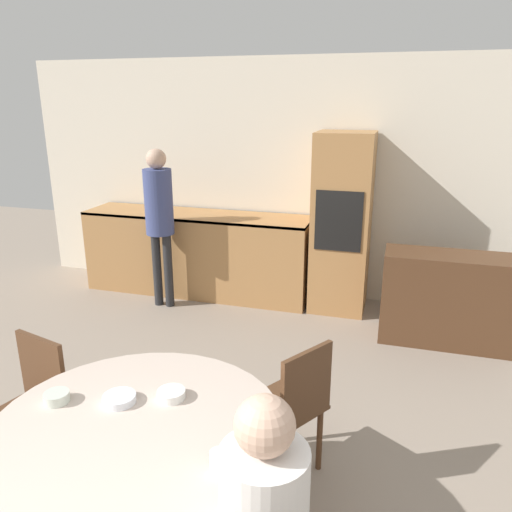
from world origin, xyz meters
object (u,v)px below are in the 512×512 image
(person_standing, at_px, (159,210))
(sideboard, at_px, (447,299))
(oven_unit, at_px, (342,224))
(bowl_near, at_px, (57,397))
(chair_far_left, at_px, (31,403))
(dining_table, at_px, (140,463))
(bowl_centre, at_px, (119,399))
(bowl_far, at_px, (171,394))
(cup, at_px, (219,462))
(chair_far_right, at_px, (293,404))

(person_standing, bearing_deg, sideboard, -0.91)
(oven_unit, bearing_deg, bowl_near, -106.08)
(sideboard, height_order, chair_far_left, chair_far_left)
(dining_table, xyz_separation_m, chair_far_left, (-0.88, 0.33, -0.06))
(oven_unit, relative_size, chair_far_left, 2.13)
(bowl_centre, bearing_deg, bowl_far, 24.38)
(oven_unit, height_order, dining_table, oven_unit)
(bowl_near, bearing_deg, sideboard, 54.18)
(oven_unit, relative_size, bowl_far, 13.29)
(cup, bearing_deg, person_standing, 120.43)
(chair_far_left, bearing_deg, oven_unit, 80.68)
(sideboard, xyz_separation_m, bowl_near, (-2.01, -2.79, 0.36))
(oven_unit, distance_m, cup, 3.56)
(dining_table, distance_m, bowl_near, 0.52)
(dining_table, height_order, chair_far_right, chair_far_right)
(oven_unit, distance_m, bowl_near, 3.47)
(cup, relative_size, bowl_centre, 0.60)
(dining_table, height_order, person_standing, person_standing)
(person_standing, distance_m, cup, 3.56)
(bowl_near, height_order, bowl_centre, bowl_near)
(chair_far_left, bearing_deg, bowl_far, 9.78)
(cup, relative_size, bowl_near, 0.79)
(oven_unit, relative_size, cup, 19.00)
(dining_table, height_order, bowl_centre, bowl_centre)
(chair_far_right, bearing_deg, bowl_near, -24.22)
(bowl_centre, bearing_deg, bowl_near, -164.40)
(oven_unit, relative_size, bowl_near, 15.09)
(person_standing, xyz_separation_m, cup, (1.80, -3.06, -0.26))
(person_standing, bearing_deg, oven_unit, 15.07)
(chair_far_left, distance_m, bowl_near, 0.58)
(chair_far_left, bearing_deg, sideboard, 60.95)
(dining_table, distance_m, person_standing, 3.22)
(cup, bearing_deg, chair_far_right, 83.57)
(oven_unit, height_order, chair_far_left, oven_unit)
(person_standing, distance_m, bowl_far, 3.01)
(cup, bearing_deg, chair_far_left, 159.61)
(chair_far_right, distance_m, cup, 0.98)
(bowl_far, bearing_deg, cup, -45.67)
(dining_table, relative_size, cup, 13.84)
(person_standing, xyz_separation_m, bowl_near, (0.87, -2.83, -0.28))
(bowl_far, bearing_deg, chair_far_right, 44.93)
(bowl_centre, bearing_deg, sideboard, 57.60)
(oven_unit, bearing_deg, bowl_far, -97.91)
(dining_table, bearing_deg, chair_far_left, 159.72)
(bowl_far, bearing_deg, dining_table, -103.66)
(person_standing, relative_size, bowl_far, 12.09)
(person_standing, height_order, cup, person_standing)
(sideboard, xyz_separation_m, chair_far_left, (-2.43, -2.52, 0.07))
(chair_far_right, xyz_separation_m, bowl_far, (-0.51, -0.51, 0.29))
(dining_table, relative_size, person_standing, 0.80)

